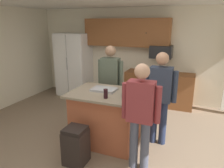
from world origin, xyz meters
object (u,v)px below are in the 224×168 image
kitchen_island (106,117)px  serving_tray (104,89)px  refrigerator (74,65)px  tumbler_amber (133,87)px  person_guest_right (110,79)px  person_elder_center (160,93)px  glass_stout_tall (124,93)px  person_guest_left (141,111)px  mug_ceramic_white (125,92)px  microwave_over_range (161,52)px  trash_bin (76,146)px  glass_short_whisky (106,94)px

kitchen_island → serving_tray: serving_tray is taller
refrigerator → tumbler_amber: bearing=-38.5°
kitchen_island → person_guest_right: bearing=106.6°
person_elder_center → glass_stout_tall: 0.69m
person_guest_right → person_guest_left: size_ratio=1.05×
person_guest_right → mug_ceramic_white: size_ratio=12.73×
person_elder_center → person_guest_right: bearing=-42.4°
microwave_over_range → person_elder_center: bearing=-80.7°
tumbler_amber → trash_bin: bearing=-121.2°
glass_short_whisky → trash_bin: bearing=-123.3°
microwave_over_range → mug_ceramic_white: (-0.21, -2.35, -0.42)m
microwave_over_range → person_guest_right: 1.78m
person_elder_center → glass_short_whisky: person_elder_center is taller
person_guest_right → glass_short_whisky: bearing=1.8°
microwave_over_range → glass_short_whisky: bearing=-99.8°
microwave_over_range → person_guest_right: person_guest_right is taller
trash_bin → glass_stout_tall: bearing=47.3°
refrigerator → person_guest_left: bearing=-44.3°
serving_tray → trash_bin: serving_tray is taller
glass_short_whisky → mug_ceramic_white: size_ratio=1.15×
kitchen_island → tumbler_amber: size_ratio=9.53×
refrigerator → tumbler_amber: (2.45, -1.95, 0.10)m
microwave_over_range → person_guest_right: size_ratio=0.33×
microwave_over_range → glass_stout_tall: size_ratio=3.38×
trash_bin → microwave_over_range: bearing=76.1°
person_elder_center → tumbler_amber: size_ratio=12.83×
person_elder_center → trash_bin: size_ratio=2.78×
tumbler_amber → glass_short_whisky: size_ratio=0.85×
person_guest_right → trash_bin: 1.72m
microwave_over_range → glass_short_whisky: microwave_over_range is taller
microwave_over_range → person_elder_center: (0.33, -2.01, -0.47)m
kitchen_island → tumbler_amber: tumbler_amber is taller
tumbler_amber → glass_stout_tall: 0.39m
person_guest_right → trash_bin: (0.05, -1.58, -0.69)m
person_elder_center → serving_tray: size_ratio=3.85×
tumbler_amber → refrigerator: bearing=141.5°
refrigerator → person_guest_right: refrigerator is taller
glass_short_whisky → kitchen_island: bearing=113.3°
glass_short_whisky → glass_stout_tall: (0.27, 0.15, 0.01)m
microwave_over_range → serving_tray: bearing=-106.0°
person_elder_center → serving_tray: (-0.98, -0.24, 0.02)m
tumbler_amber → mug_ceramic_white: tumbler_amber is taller
refrigerator → kitchen_island: (2.02, -2.20, -0.45)m
refrigerator → glass_stout_tall: size_ratio=11.42×
trash_bin → kitchen_island: bearing=76.2°
serving_tray → glass_short_whisky: bearing=-62.2°
person_elder_center → glass_stout_tall: (-0.52, -0.45, 0.08)m
tumbler_amber → microwave_over_range: bearing=85.9°
kitchen_island → serving_tray: size_ratio=2.86×
person_guest_right → glass_stout_tall: bearing=17.2°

